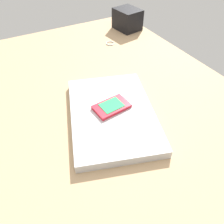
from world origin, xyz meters
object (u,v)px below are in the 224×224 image
Objects in this scene: desk_organizer at (127,19)px; key_ring at (110,43)px; cell_phone_on_laptop at (112,107)px; laptop_closed at (112,114)px.

desk_organizer reaches higher than key_ring.
desk_organizer is at bearing -35.84° from cell_phone_on_laptop.
cell_phone_on_laptop is 60.90cm from desk_organizer.
desk_organizer reaches higher than laptop_closed.
cell_phone_on_laptop is 2.74× the size of key_ring.
laptop_closed is 62.04cm from desk_organizer.
key_ring is (-9.92, 14.83, -4.51)cm from desk_organizer.
key_ring is at bearing 115.50° from desk_organizer.
cell_phone_on_laptop reaches higher than key_ring.
desk_organizer is at bearing -17.31° from laptop_closed.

